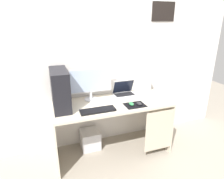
# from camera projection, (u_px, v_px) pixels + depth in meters

# --- Properties ---
(ground_plane) EXTENTS (8.00, 8.00, 0.00)m
(ground_plane) POSITION_uv_depth(u_px,v_px,m) (112.00, 150.00, 2.81)
(ground_plane) COLOR #9E9384
(wall_back) EXTENTS (4.00, 0.05, 2.60)m
(wall_back) POSITION_uv_depth(u_px,v_px,m) (104.00, 56.00, 2.69)
(wall_back) COLOR silver
(wall_back) RESTS_ON ground_plane
(desk) EXTENTS (1.53, 0.64, 0.75)m
(desk) POSITION_uv_depth(u_px,v_px,m) (114.00, 113.00, 2.60)
(desk) COLOR beige
(desk) RESTS_ON ground_plane
(pc_tower) EXTENTS (0.20, 0.48, 0.48)m
(pc_tower) POSITION_uv_depth(u_px,v_px,m) (60.00, 89.00, 2.33)
(pc_tower) COLOR black
(pc_tower) RESTS_ON desk
(monitor) EXTENTS (0.56, 0.17, 0.43)m
(monitor) POSITION_uv_depth(u_px,v_px,m) (91.00, 83.00, 2.56)
(monitor) COLOR silver
(monitor) RESTS_ON desk
(laptop) EXTENTS (0.31, 0.23, 0.22)m
(laptop) POSITION_uv_depth(u_px,v_px,m) (124.00, 92.00, 2.79)
(laptop) COLOR white
(laptop) RESTS_ON desk
(speaker) EXTENTS (0.08, 0.08, 0.20)m
(speaker) POSITION_uv_depth(u_px,v_px,m) (149.00, 85.00, 2.93)
(speaker) COLOR white
(speaker) RESTS_ON desk
(keyboard) EXTENTS (0.42, 0.14, 0.02)m
(keyboard) POSITION_uv_depth(u_px,v_px,m) (98.00, 110.00, 2.31)
(keyboard) COLOR black
(keyboard) RESTS_ON desk
(mousepad) EXTENTS (0.26, 0.20, 0.00)m
(mousepad) POSITION_uv_depth(u_px,v_px,m) (135.00, 105.00, 2.47)
(mousepad) COLOR black
(mousepad) RESTS_ON desk
(mouse_left) EXTENTS (0.06, 0.10, 0.03)m
(mouse_left) POSITION_uv_depth(u_px,v_px,m) (131.00, 104.00, 2.46)
(mouse_left) COLOR #338C4C
(mouse_left) RESTS_ON mousepad
(mouse_right) EXTENTS (0.06, 0.10, 0.03)m
(mouse_right) POSITION_uv_depth(u_px,v_px,m) (139.00, 104.00, 2.47)
(mouse_right) COLOR #232326
(mouse_right) RESTS_ON mousepad
(subwoofer) EXTENTS (0.26, 0.26, 0.26)m
(subwoofer) POSITION_uv_depth(u_px,v_px,m) (90.00, 139.00, 2.84)
(subwoofer) COLOR silver
(subwoofer) RESTS_ON ground_plane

